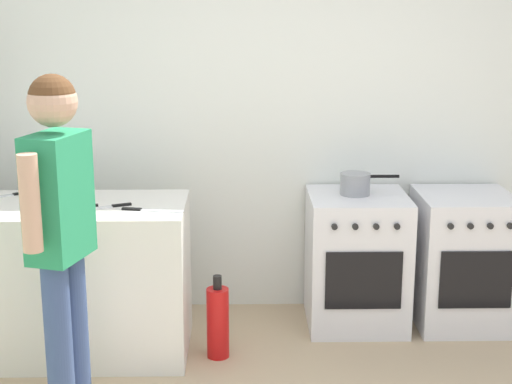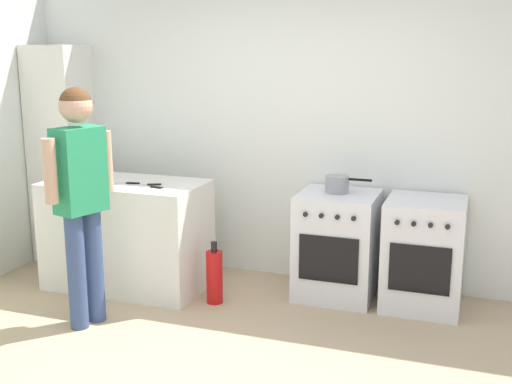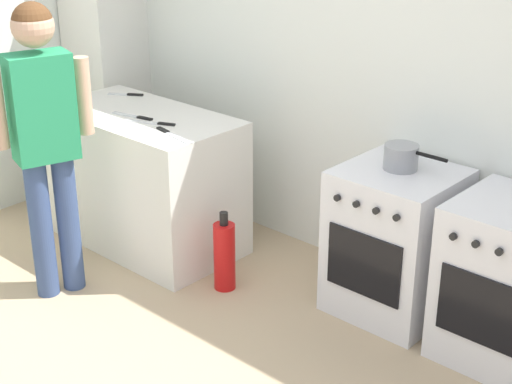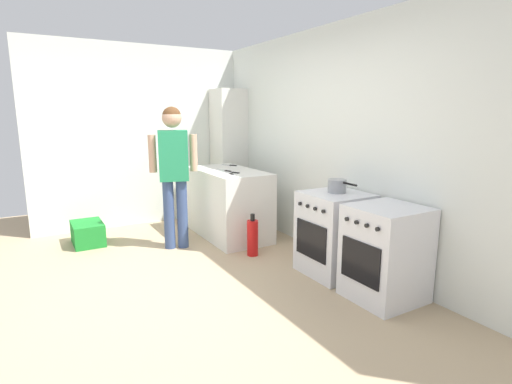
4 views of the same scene
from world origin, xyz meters
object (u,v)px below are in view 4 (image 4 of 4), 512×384
(oven_left, at_px, (334,233))
(knife_utility, at_px, (230,165))
(larder_cabinet, at_px, (229,154))
(person, at_px, (174,164))
(recycling_crate_lower, at_px, (88,233))
(knife_chef, at_px, (224,170))
(pot, at_px, (337,186))
(fire_extinguisher, at_px, (253,237))
(knife_carving, at_px, (230,172))
(knife_bread, at_px, (234,175))
(oven_right, at_px, (386,253))

(oven_left, relative_size, knife_utility, 3.70)
(oven_left, distance_m, larder_cabinet, 2.71)
(person, xyz_separation_m, recycling_crate_lower, (-0.69, -0.93, -0.90))
(knife_chef, distance_m, person, 0.73)
(oven_left, relative_size, pot, 2.32)
(oven_left, height_order, fire_extinguisher, oven_left)
(knife_carving, height_order, person, person)
(pot, height_order, fire_extinguisher, pot)
(knife_utility, relative_size, person, 0.13)
(pot, bearing_deg, person, -142.92)
(knife_chef, bearing_deg, pot, 15.89)
(knife_bread, relative_size, fire_extinguisher, 0.70)
(larder_cabinet, bearing_deg, knife_carving, -25.78)
(knife_utility, bearing_deg, person, -62.73)
(oven_left, relative_size, person, 0.50)
(knife_carving, bearing_deg, person, -97.10)
(pot, distance_m, person, 1.97)
(knife_chef, bearing_deg, knife_bread, -10.02)
(knife_chef, bearing_deg, person, -82.29)
(knife_utility, xyz_separation_m, larder_cabinet, (-0.55, 0.26, 0.10))
(knife_bread, height_order, knife_chef, same)
(oven_right, xyz_separation_m, recycling_crate_lower, (-2.96, -2.09, -0.29))
(knife_carving, bearing_deg, knife_chef, 177.19)
(oven_right, relative_size, pot, 2.32)
(fire_extinguisher, xyz_separation_m, larder_cabinet, (-1.78, 0.58, 0.78))
(knife_bread, height_order, larder_cabinet, larder_cabinet)
(oven_right, bearing_deg, knife_bread, -164.67)
(oven_right, bearing_deg, recycling_crate_lower, -144.73)
(oven_right, xyz_separation_m, larder_cabinet, (-3.33, 0.10, 0.57))
(oven_left, height_order, knife_carving, knife_carving)
(larder_cabinet, bearing_deg, pot, -1.64)
(knife_utility, height_order, fire_extinguisher, knife_utility)
(knife_utility, relative_size, recycling_crate_lower, 0.44)
(recycling_crate_lower, bearing_deg, pot, 43.12)
(oven_left, relative_size, oven_right, 1.00)
(pot, height_order, larder_cabinet, larder_cabinet)
(oven_left, distance_m, fire_extinguisher, 1.01)
(knife_utility, bearing_deg, knife_carving, -26.19)
(knife_utility, xyz_separation_m, recycling_crate_lower, (-0.18, -1.93, -0.76))
(fire_extinguisher, xyz_separation_m, recycling_crate_lower, (-1.41, -1.61, -0.08))
(pot, xyz_separation_m, recycling_crate_lower, (-2.26, -2.12, -0.78))
(oven_left, relative_size, knife_bread, 2.43)
(oven_right, distance_m, fire_extinguisher, 1.63)
(knife_carving, distance_m, person, 0.72)
(pot, distance_m, larder_cabinet, 2.63)
(knife_bread, bearing_deg, knife_chef, 169.98)
(larder_cabinet, bearing_deg, oven_left, -2.20)
(recycling_crate_lower, bearing_deg, knife_bread, 56.34)
(oven_left, xyz_separation_m, pot, (-0.02, 0.03, 0.49))
(oven_left, distance_m, recycling_crate_lower, 3.10)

